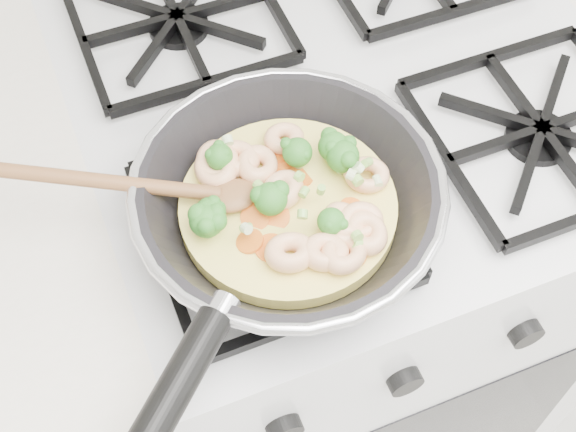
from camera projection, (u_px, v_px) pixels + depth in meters
name	position (u px, v px, depth m)	size (l,w,h in m)	color
stove	(331.00, 275.00, 1.26)	(0.60, 0.60, 0.92)	silver
skillet	(284.00, 204.00, 0.73)	(0.47, 0.38, 0.09)	black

